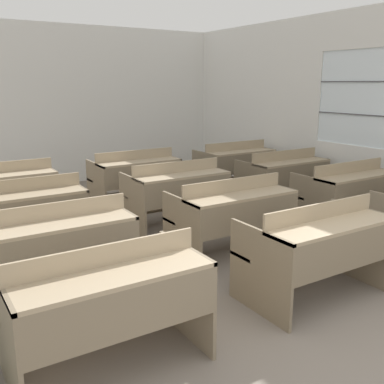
{
  "coord_description": "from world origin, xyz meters",
  "views": [
    {
      "loc": [
        -2.61,
        -1.31,
        1.85
      ],
      "look_at": [
        -0.23,
        2.48,
        0.76
      ],
      "focal_mm": 42.0,
      "sensor_mm": 36.0,
      "label": 1
    }
  ],
  "objects_px": {
    "bench_front_center": "(318,246)",
    "bench_third_right": "(284,176)",
    "bench_second_center": "(233,213)",
    "bench_second_right": "(347,191)",
    "bench_back_left": "(4,191)",
    "bench_front_left": "(108,301)",
    "bench_second_left": "(57,245)",
    "bench_back_right": "(235,164)",
    "bench_back_center": "(136,175)",
    "bench_third_left": "(24,213)",
    "bench_third_center": "(177,190)"
  },
  "relations": [
    {
      "from": "bench_third_right",
      "to": "bench_back_left",
      "type": "relative_size",
      "value": 1.0
    },
    {
      "from": "bench_third_center",
      "to": "bench_third_right",
      "type": "xyz_separation_m",
      "value": [
        1.88,
        -0.02,
        0.0
      ]
    },
    {
      "from": "bench_front_center",
      "to": "bench_third_right",
      "type": "height_order",
      "value": "same"
    },
    {
      "from": "bench_front_left",
      "to": "bench_second_center",
      "type": "relative_size",
      "value": 1.0
    },
    {
      "from": "bench_second_center",
      "to": "bench_back_center",
      "type": "relative_size",
      "value": 1.0
    },
    {
      "from": "bench_second_center",
      "to": "bench_third_right",
      "type": "distance_m",
      "value": 2.25
    },
    {
      "from": "bench_third_left",
      "to": "bench_back_left",
      "type": "distance_m",
      "value": 1.21
    },
    {
      "from": "bench_front_center",
      "to": "bench_back_left",
      "type": "bearing_deg",
      "value": 117.95
    },
    {
      "from": "bench_front_center",
      "to": "bench_third_right",
      "type": "xyz_separation_m",
      "value": [
        1.88,
        2.41,
        0.0
      ]
    },
    {
      "from": "bench_second_left",
      "to": "bench_back_left",
      "type": "bearing_deg",
      "value": 90.3
    },
    {
      "from": "bench_third_left",
      "to": "bench_third_right",
      "type": "xyz_separation_m",
      "value": [
        3.81,
        0.0,
        0.0
      ]
    },
    {
      "from": "bench_second_left",
      "to": "bench_front_center",
      "type": "bearing_deg",
      "value": -32.57
    },
    {
      "from": "bench_third_center",
      "to": "bench_front_left",
      "type": "bearing_deg",
      "value": -128.58
    },
    {
      "from": "bench_back_right",
      "to": "bench_front_center",
      "type": "bearing_deg",
      "value": -117.43
    },
    {
      "from": "bench_second_right",
      "to": "bench_third_center",
      "type": "bearing_deg",
      "value": 147.23
    },
    {
      "from": "bench_front_left",
      "to": "bench_back_left",
      "type": "xyz_separation_m",
      "value": [
        -0.0,
        3.6,
        0.0
      ]
    },
    {
      "from": "bench_back_left",
      "to": "bench_front_left",
      "type": "bearing_deg",
      "value": -89.97
    },
    {
      "from": "bench_second_center",
      "to": "bench_second_right",
      "type": "height_order",
      "value": "same"
    },
    {
      "from": "bench_second_center",
      "to": "bench_third_center",
      "type": "height_order",
      "value": "same"
    },
    {
      "from": "bench_front_left",
      "to": "bench_second_right",
      "type": "bearing_deg",
      "value": 17.59
    },
    {
      "from": "bench_second_right",
      "to": "bench_third_left",
      "type": "distance_m",
      "value": 3.99
    },
    {
      "from": "bench_third_left",
      "to": "bench_back_center",
      "type": "distance_m",
      "value": 2.27
    },
    {
      "from": "bench_second_center",
      "to": "bench_back_left",
      "type": "bearing_deg",
      "value": 128.11
    },
    {
      "from": "bench_front_left",
      "to": "bench_second_right",
      "type": "distance_m",
      "value": 3.99
    },
    {
      "from": "bench_front_center",
      "to": "bench_back_right",
      "type": "height_order",
      "value": "same"
    },
    {
      "from": "bench_second_right",
      "to": "bench_back_right",
      "type": "height_order",
      "value": "same"
    },
    {
      "from": "bench_front_center",
      "to": "bench_third_left",
      "type": "bearing_deg",
      "value": 128.77
    },
    {
      "from": "bench_third_left",
      "to": "bench_second_center",
      "type": "bearing_deg",
      "value": -32.33
    },
    {
      "from": "bench_front_left",
      "to": "bench_second_left",
      "type": "bearing_deg",
      "value": 89.47
    },
    {
      "from": "bench_second_center",
      "to": "bench_third_right",
      "type": "xyz_separation_m",
      "value": [
        1.9,
        1.22,
        0.0
      ]
    },
    {
      "from": "bench_second_left",
      "to": "bench_third_right",
      "type": "xyz_separation_m",
      "value": [
        3.79,
        1.19,
        0.0
      ]
    },
    {
      "from": "bench_second_left",
      "to": "bench_second_right",
      "type": "distance_m",
      "value": 3.79
    },
    {
      "from": "bench_front_center",
      "to": "bench_third_center",
      "type": "xyz_separation_m",
      "value": [
        0.0,
        2.44,
        0.0
      ]
    },
    {
      "from": "bench_back_center",
      "to": "bench_third_left",
      "type": "bearing_deg",
      "value": -147.25
    },
    {
      "from": "bench_second_center",
      "to": "bench_third_right",
      "type": "relative_size",
      "value": 1.0
    },
    {
      "from": "bench_second_left",
      "to": "bench_back_right",
      "type": "xyz_separation_m",
      "value": [
        3.8,
        2.41,
        0.0
      ]
    },
    {
      "from": "bench_second_right",
      "to": "bench_back_left",
      "type": "height_order",
      "value": "same"
    },
    {
      "from": "bench_second_right",
      "to": "bench_third_center",
      "type": "relative_size",
      "value": 1.0
    },
    {
      "from": "bench_front_center",
      "to": "bench_third_center",
      "type": "relative_size",
      "value": 1.0
    },
    {
      "from": "bench_front_center",
      "to": "bench_second_left",
      "type": "distance_m",
      "value": 2.27
    },
    {
      "from": "bench_second_right",
      "to": "bench_third_right",
      "type": "xyz_separation_m",
      "value": [
        -0.0,
        1.18,
        0.0
      ]
    },
    {
      "from": "bench_back_center",
      "to": "bench_second_center",
      "type": "bearing_deg",
      "value": -89.9
    },
    {
      "from": "bench_front_left",
      "to": "bench_back_center",
      "type": "bearing_deg",
      "value": 62.31
    },
    {
      "from": "bench_front_left",
      "to": "bench_front_center",
      "type": "xyz_separation_m",
      "value": [
        1.92,
        -0.02,
        0.0
      ]
    },
    {
      "from": "bench_second_right",
      "to": "bench_back_center",
      "type": "bearing_deg",
      "value": 128.29
    },
    {
      "from": "bench_second_center",
      "to": "bench_second_right",
      "type": "xyz_separation_m",
      "value": [
        1.9,
        0.03,
        0.0
      ]
    },
    {
      "from": "bench_front_left",
      "to": "bench_third_right",
      "type": "relative_size",
      "value": 1.0
    },
    {
      "from": "bench_second_right",
      "to": "bench_front_center",
      "type": "bearing_deg",
      "value": -146.8
    },
    {
      "from": "bench_front_center",
      "to": "bench_second_center",
      "type": "bearing_deg",
      "value": 90.96
    },
    {
      "from": "bench_front_center",
      "to": "bench_back_center",
      "type": "bearing_deg",
      "value": 90.39
    }
  ]
}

